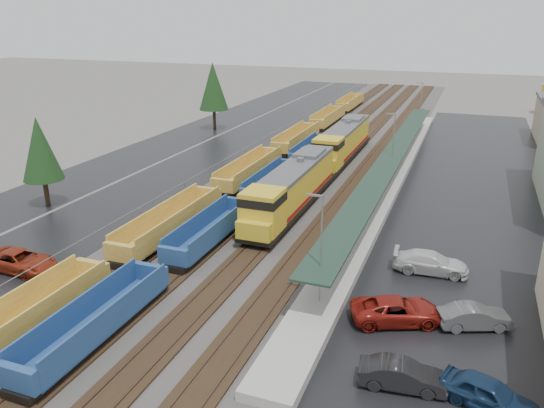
{
  "coord_description": "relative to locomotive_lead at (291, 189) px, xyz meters",
  "views": [
    {
      "loc": [
        17.32,
        -9.53,
        18.32
      ],
      "look_at": [
        1.3,
        33.0,
        2.0
      ],
      "focal_mm": 35.0,
      "sensor_mm": 36.0,
      "label": 1
    }
  ],
  "objects": [
    {
      "name": "ballast_strip",
      "position": [
        -2.0,
        23.66,
        -2.48
      ],
      "size": [
        20.0,
        160.0,
        0.08
      ],
      "primitive_type": "cube",
      "color": "#302D2B",
      "rests_on": "ground"
    },
    {
      "name": "trackbed",
      "position": [
        -2.0,
        23.66,
        -2.36
      ],
      "size": [
        14.6,
        160.0,
        0.22
      ],
      "color": "black",
      "rests_on": "ground"
    },
    {
      "name": "west_parking_lot",
      "position": [
        -17.0,
        23.66,
        -2.51
      ],
      "size": [
        10.0,
        160.0,
        0.02
      ],
      "primitive_type": "cube",
      "color": "black",
      "rests_on": "ground"
    },
    {
      "name": "west_road",
      "position": [
        -27.0,
        23.66,
        -2.51
      ],
      "size": [
        9.0,
        160.0,
        0.02
      ],
      "primitive_type": "cube",
      "color": "black",
      "rests_on": "ground"
    },
    {
      "name": "east_commuter_lot",
      "position": [
        17.0,
        13.66,
        -2.51
      ],
      "size": [
        16.0,
        100.0,
        0.02
      ],
      "primitive_type": "cube",
      "color": "black",
      "rests_on": "ground"
    },
    {
      "name": "station_platform",
      "position": [
        7.5,
        13.67,
        -1.79
      ],
      "size": [
        3.0,
        80.0,
        8.0
      ],
      "color": "#9E9B93",
      "rests_on": "ground"
    },
    {
      "name": "chainlink_fence",
      "position": [
        -11.5,
        22.1,
        -0.91
      ],
      "size": [
        0.08,
        160.04,
        2.02
      ],
      "color": "gray",
      "rests_on": "ground"
    },
    {
      "name": "tree_west_near",
      "position": [
        -24.0,
        -6.34,
        3.3
      ],
      "size": [
        3.96,
        3.96,
        9.0
      ],
      "color": "#332316",
      "rests_on": "ground"
    },
    {
      "name": "tree_west_far",
      "position": [
        -25.0,
        33.66,
        4.61
      ],
      "size": [
        4.84,
        4.84,
        11.0
      ],
      "color": "#332316",
      "rests_on": "ground"
    },
    {
      "name": "locomotive_lead",
      "position": [
        0.0,
        0.0,
        0.0
      ],
      "size": [
        3.19,
        21.0,
        4.75
      ],
      "color": "black",
      "rests_on": "ground"
    },
    {
      "name": "locomotive_trail",
      "position": [
        0.0,
        21.0,
        0.0
      ],
      "size": [
        3.19,
        21.0,
        4.75
      ],
      "color": "black",
      "rests_on": "ground"
    },
    {
      "name": "well_string_yellow",
      "position": [
        -8.0,
        8.6,
        -1.35
      ],
      "size": [
        2.64,
        120.77,
        2.34
      ],
      "color": "#B17831",
      "rests_on": "ground"
    },
    {
      "name": "well_string_blue",
      "position": [
        -4.0,
        -16.71,
        -1.4
      ],
      "size": [
        2.5,
        86.94,
        2.22
      ],
      "color": "navy",
      "rests_on": "ground"
    },
    {
      "name": "parked_car_west_c",
      "position": [
        -15.19,
        -18.78,
        -1.72
      ],
      "size": [
        2.73,
        5.77,
        1.59
      ],
      "primitive_type": "imported",
      "rotation": [
        0.0,
        0.0,
        1.55
      ],
      "color": "maroon",
      "rests_on": "ground"
    },
    {
      "name": "parked_car_east_a",
      "position": [
        13.59,
        -22.21,
        -1.77
      ],
      "size": [
        2.1,
        4.67,
        1.49
      ],
      "primitive_type": "imported",
      "rotation": [
        0.0,
        0.0,
        1.69
      ],
      "color": "black",
      "rests_on": "ground"
    },
    {
      "name": "parked_car_east_b",
      "position": [
        12.43,
        -15.97,
        -1.72
      ],
      "size": [
        4.67,
        6.31,
        1.59
      ],
      "primitive_type": "imported",
      "rotation": [
        0.0,
        0.0,
        1.97
      ],
      "color": "maroon",
      "rests_on": "ground"
    },
    {
      "name": "parked_car_east_c",
      "position": [
        13.83,
        -8.19,
        -1.72
      ],
      "size": [
        2.6,
        5.65,
        1.6
      ],
      "primitive_type": "imported",
      "rotation": [
        0.0,
        0.0,
        1.64
      ],
      "color": "silver",
      "rests_on": "ground"
    },
    {
      "name": "parked_car_east_d",
      "position": [
        17.76,
        -22.26,
        -1.72
      ],
      "size": [
        3.25,
        5.01,
        1.59
      ],
      "primitive_type": "imported",
      "rotation": [
        0.0,
        0.0,
        1.25
      ],
      "color": "#132847",
      "rests_on": "ground"
    },
    {
      "name": "parked_car_east_e",
      "position": [
        17.04,
        -14.95,
        -1.78
      ],
      "size": [
        3.16,
        4.75,
        1.48
      ],
      "primitive_type": "imported",
      "rotation": [
        0.0,
        0.0,
        1.96
      ],
      "color": "#505355",
      "rests_on": "ground"
    }
  ]
}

